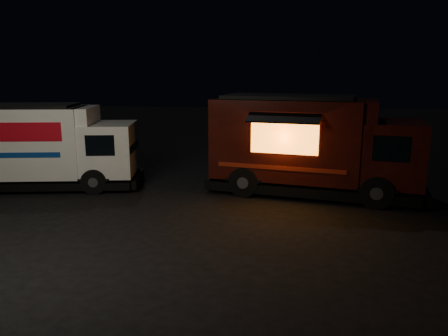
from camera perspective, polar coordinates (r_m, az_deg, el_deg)
ground at (r=12.27m, az=-9.36°, el=-7.35°), size 80.00×80.00×0.00m
white_truck at (r=16.91m, az=-22.27°, el=2.64°), size 6.93×3.36×3.01m
red_truck at (r=15.16m, az=11.85°, el=2.91°), size 7.57×3.98×3.35m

